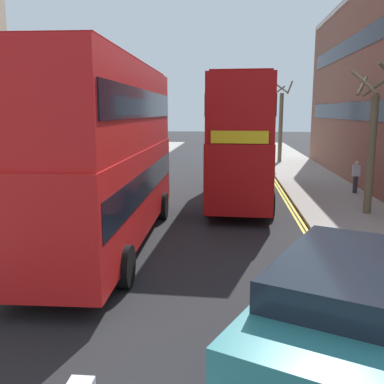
{
  "coord_description": "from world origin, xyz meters",
  "views": [
    {
      "loc": [
        1.63,
        -1.61,
        4.17
      ],
      "look_at": [
        0.5,
        11.0,
        1.8
      ],
      "focal_mm": 40.36,
      "sensor_mm": 36.0,
      "label": 1
    }
  ],
  "objects_px": {
    "pedestrian_far": "(356,176)",
    "double_decker_bus_away": "(107,149)",
    "double_decker_bus_oncoming": "(242,136)",
    "taxi_minivan": "(338,332)"
  },
  "relations": [
    {
      "from": "double_decker_bus_away",
      "to": "pedestrian_far",
      "type": "distance_m",
      "value": 13.63
    },
    {
      "from": "pedestrian_far",
      "to": "double_decker_bus_away",
      "type": "bearing_deg",
      "value": -138.15
    },
    {
      "from": "double_decker_bus_oncoming",
      "to": "double_decker_bus_away",
      "type": "bearing_deg",
      "value": -119.72
    },
    {
      "from": "taxi_minivan",
      "to": "pedestrian_far",
      "type": "height_order",
      "value": "taxi_minivan"
    },
    {
      "from": "double_decker_bus_away",
      "to": "taxi_minivan",
      "type": "relative_size",
      "value": 2.11
    },
    {
      "from": "pedestrian_far",
      "to": "double_decker_bus_oncoming",
      "type": "bearing_deg",
      "value": -165.94
    },
    {
      "from": "taxi_minivan",
      "to": "pedestrian_far",
      "type": "bearing_deg",
      "value": 73.8
    },
    {
      "from": "double_decker_bus_away",
      "to": "double_decker_bus_oncoming",
      "type": "distance_m",
      "value": 8.7
    },
    {
      "from": "double_decker_bus_oncoming",
      "to": "pedestrian_far",
      "type": "height_order",
      "value": "double_decker_bus_oncoming"
    },
    {
      "from": "double_decker_bus_oncoming",
      "to": "taxi_minivan",
      "type": "bearing_deg",
      "value": -85.92
    }
  ]
}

